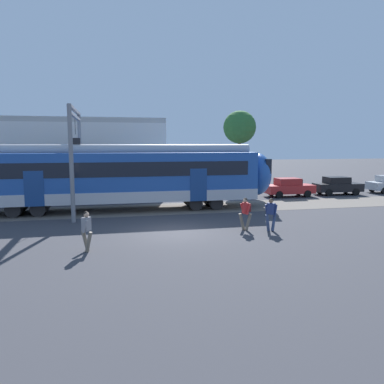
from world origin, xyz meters
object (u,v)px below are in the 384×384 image
(pedestrian_red, at_px, (246,211))
(parked_car_red, at_px, (289,187))
(pedestrian_navy, at_px, (271,212))
(parked_car_black, at_px, (337,186))
(pedestrian_grey, at_px, (87,228))

(pedestrian_red, bearing_deg, parked_car_red, 54.14)
(pedestrian_navy, bearing_deg, parked_car_black, 45.47)
(parked_car_red, height_order, parked_car_black, same)
(pedestrian_navy, height_order, parked_car_black, pedestrian_navy)
(pedestrian_red, height_order, pedestrian_navy, same)
(pedestrian_navy, distance_m, parked_car_red, 13.02)
(pedestrian_navy, height_order, parked_car_red, pedestrian_navy)
(pedestrian_red, xyz_separation_m, parked_car_black, (12.49, 11.06, -0.21))
(pedestrian_navy, xyz_separation_m, parked_car_black, (11.29, 11.48, -0.21))
(pedestrian_grey, relative_size, pedestrian_red, 1.00)
(pedestrian_navy, bearing_deg, pedestrian_red, 160.59)
(parked_car_black, bearing_deg, pedestrian_navy, -134.53)
(parked_car_red, bearing_deg, pedestrian_grey, -139.82)
(pedestrian_red, relative_size, pedestrian_navy, 1.00)
(pedestrian_grey, xyz_separation_m, pedestrian_red, (7.64, 2.25, 0.03))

